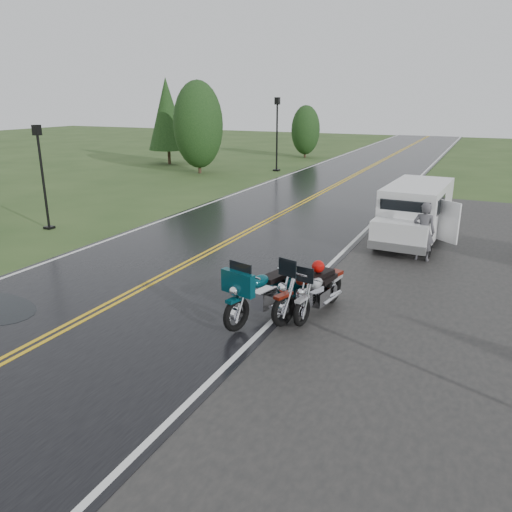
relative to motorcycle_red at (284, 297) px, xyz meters
The scene contains 12 objects.
ground 4.21m from the motorcycle_red, behind, with size 120.00×120.00×0.00m, color #2D471E.
road 10.36m from the motorcycle_red, 113.50° to the left, with size 8.00×100.00×0.04m, color black.
motorcycle_red is the anchor object (origin of this frame).
motorcycle_teal 1.00m from the motorcycle_red, 141.02° to the right, with size 0.90×2.47×1.46m, color #05353E, non-canonical shape.
motorcycle_silver 0.40m from the motorcycle_red, 26.70° to the left, with size 0.77×2.12×1.25m, color #96999D, non-canonical shape.
van_white 6.55m from the motorcycle_red, 84.89° to the left, with size 1.86×4.95×1.95m, color silver, non-canonical shape.
person_at_van 6.32m from the motorcycle_red, 71.55° to the left, with size 0.64×0.42×1.74m, color #47464B.
lamp_post_near_left 11.85m from the motorcycle_red, 159.54° to the left, with size 0.32×0.32×3.79m, color black, non-canonical shape.
lamp_post_far_left 23.87m from the motorcycle_red, 113.16° to the left, with size 0.41×0.41×4.74m, color black, non-canonical shape.
tree_left_mid 23.27m from the motorcycle_red, 125.52° to the left, with size 3.14×3.14×4.90m, color #1E3D19, non-canonical shape.
tree_left_far 31.93m from the motorcycle_red, 108.93° to the left, with size 2.29×2.29×3.52m, color #1E3D19, non-canonical shape.
pine_left_far 28.52m from the motorcycle_red, 129.24° to the left, with size 2.84×2.84×5.92m, color #1E3D19, non-canonical shape.
Camera 1 is at (7.65, -8.37, 4.63)m, focal length 35.00 mm.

